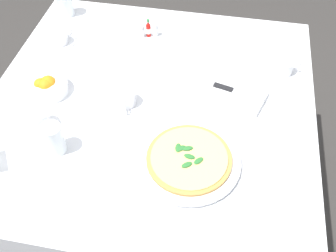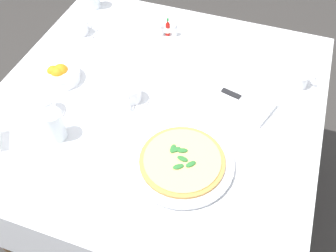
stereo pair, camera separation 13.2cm
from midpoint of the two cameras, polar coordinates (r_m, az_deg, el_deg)
The scene contains 15 objects.
ground_plane at distance 2.04m, azimuth 0.58°, elevation -11.12°, with size 8.00×8.00×0.00m, color #33302D.
dining_table at distance 1.52m, azimuth 0.76°, elevation 0.54°, with size 1.20×1.20×0.75m.
pizza_plate at distance 1.24m, azimuth 5.17°, elevation -5.65°, with size 0.33×0.33×0.02m.
pizza at distance 1.23m, azimuth 5.21°, elevation -5.27°, with size 0.27×0.27×0.02m.
coffee_cup_center_back at distance 1.41m, azimuth -2.86°, elevation 4.57°, with size 0.13×0.13×0.07m.
coffee_cup_left_edge at distance 1.75m, azimuth -10.86°, elevation 13.90°, with size 0.13×0.13×0.06m.
coffee_cup_back_corner at distance 1.41m, azimuth -15.27°, elevation 2.70°, with size 0.13×0.13×0.07m.
coffee_cup_near_right at distance 1.57m, azimuth 21.05°, elevation 6.22°, with size 0.13×0.13×0.06m.
water_glass_far_right at distance 1.31m, azimuth -13.75°, elevation -0.27°, with size 0.07×0.07×0.11m.
napkin_folded at distance 1.45m, azimuth 13.55°, elevation 3.40°, with size 0.25×0.19×0.02m.
dinner_knife at distance 1.44m, azimuth 13.75°, elevation 3.74°, with size 0.19×0.07×0.01m.
citrus_bowl at distance 1.53m, azimuth -13.41°, elevation 7.40°, with size 0.15×0.15×0.07m.
hot_sauce_bottle at distance 1.71m, azimuth 2.22°, elevation 14.20°, with size 0.02×0.02×0.08m.
salt_shaker at distance 1.72m, azimuth 3.24°, elevation 13.94°, with size 0.03×0.03×0.06m.
pepper_shaker at distance 1.71m, azimuth 1.19°, elevation 13.96°, with size 0.03×0.03×0.06m.
Camera 2 is at (0.38, -0.93, 1.77)m, focal length 41.04 mm.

